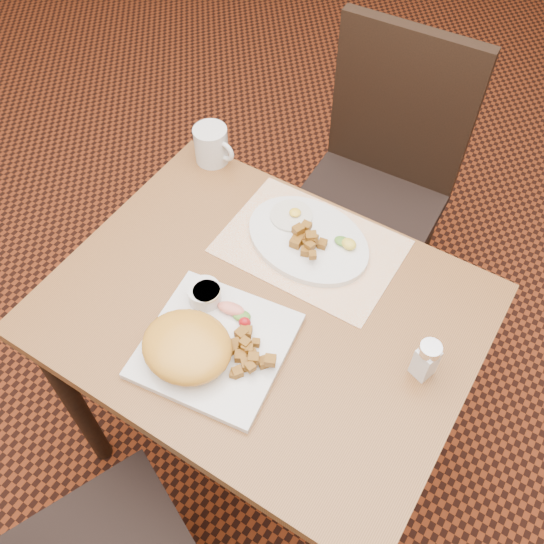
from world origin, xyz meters
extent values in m
plane|color=black|center=(0.00, 0.00, 0.00)|extent=(8.00, 8.00, 0.00)
cube|color=brown|center=(0.00, 0.00, 0.73)|extent=(0.90, 0.70, 0.03)
cylinder|color=black|center=(-0.40, -0.30, 0.36)|extent=(0.05, 0.05, 0.71)
cylinder|color=black|center=(-0.40, 0.30, 0.36)|extent=(0.05, 0.05, 0.71)
cylinder|color=black|center=(0.40, 0.30, 0.36)|extent=(0.05, 0.05, 0.71)
cylinder|color=black|center=(-0.11, -0.37, 0.21)|extent=(0.04, 0.04, 0.42)
cube|color=black|center=(-0.03, 0.62, 0.45)|extent=(0.44, 0.44, 0.05)
cylinder|color=black|center=(0.14, 0.80, 0.21)|extent=(0.04, 0.04, 0.42)
cylinder|color=black|center=(0.15, 0.44, 0.21)|extent=(0.04, 0.04, 0.42)
cylinder|color=black|center=(-0.22, 0.79, 0.21)|extent=(0.04, 0.04, 0.42)
cylinder|color=black|center=(-0.20, 0.43, 0.21)|extent=(0.04, 0.04, 0.42)
cube|color=black|center=(-0.04, 0.82, 0.72)|extent=(0.42, 0.06, 0.50)
cube|color=white|center=(0.00, 0.20, 0.75)|extent=(0.40, 0.28, 0.00)
cube|color=silver|center=(-0.03, -0.13, 0.76)|extent=(0.32, 0.32, 0.02)
ellipsoid|color=gold|center=(-0.06, -0.18, 0.80)|extent=(0.18, 0.17, 0.07)
ellipsoid|color=gold|center=(-0.03, -0.20, 0.78)|extent=(0.07, 0.07, 0.03)
ellipsoid|color=gold|center=(-0.12, -0.15, 0.78)|extent=(0.07, 0.07, 0.03)
cylinder|color=silver|center=(-0.11, -0.06, 0.79)|extent=(0.07, 0.07, 0.04)
cylinder|color=beige|center=(-0.10, -0.06, 0.80)|extent=(0.06, 0.06, 0.01)
ellipsoid|color=#387223|center=(-0.02, -0.05, 0.77)|extent=(0.05, 0.04, 0.01)
ellipsoid|color=red|center=(0.00, -0.07, 0.78)|extent=(0.03, 0.03, 0.03)
ellipsoid|color=#F28C72|center=(-0.04, -0.05, 0.78)|extent=(0.06, 0.04, 0.02)
cylinder|color=white|center=(-0.07, 0.24, 0.77)|extent=(0.10, 0.10, 0.01)
ellipsoid|color=yellow|center=(-0.07, 0.25, 0.78)|extent=(0.03, 0.03, 0.01)
ellipsoid|color=#387223|center=(0.07, 0.23, 0.78)|extent=(0.04, 0.03, 0.01)
ellipsoid|color=yellow|center=(0.08, 0.23, 0.78)|extent=(0.04, 0.04, 0.02)
cube|color=white|center=(0.35, 0.04, 0.79)|extent=(0.05, 0.05, 0.08)
cylinder|color=silver|center=(0.35, 0.04, 0.84)|extent=(0.05, 0.05, 0.02)
cylinder|color=silver|center=(-0.36, 0.32, 0.80)|extent=(0.09, 0.09, 0.10)
torus|color=silver|center=(-0.31, 0.32, 0.80)|extent=(0.06, 0.02, 0.06)
cube|color=#925D17|center=(0.01, -0.09, 0.78)|extent=(0.03, 0.03, 0.02)
cube|color=#925D17|center=(0.06, -0.14, 0.78)|extent=(0.03, 0.03, 0.02)
cube|color=#925D17|center=(0.05, -0.12, 0.77)|extent=(0.02, 0.02, 0.02)
cube|color=#925D17|center=(0.04, -0.12, 0.79)|extent=(0.02, 0.02, 0.01)
cube|color=#925D17|center=(0.10, -0.12, 0.79)|extent=(0.03, 0.03, 0.02)
cube|color=#925D17|center=(0.01, -0.12, 0.77)|extent=(0.03, 0.03, 0.02)
cube|color=#925D17|center=(0.08, -0.12, 0.78)|extent=(0.03, 0.03, 0.02)
cube|color=#925D17|center=(0.05, -0.17, 0.77)|extent=(0.03, 0.03, 0.02)
cube|color=#925D17|center=(0.07, -0.15, 0.79)|extent=(0.02, 0.02, 0.02)
cube|color=#925D17|center=(0.07, -0.13, 0.79)|extent=(0.03, 0.03, 0.02)
cube|color=#925D17|center=(0.05, -0.09, 0.77)|extent=(0.02, 0.02, 0.02)
cube|color=#925D17|center=(0.01, -0.13, 0.77)|extent=(0.03, 0.03, 0.02)
cube|color=#925D17|center=(0.01, -0.08, 0.78)|extent=(0.03, 0.03, 0.02)
cube|color=#925D17|center=(0.05, -0.17, 0.77)|extent=(0.02, 0.02, 0.01)
cube|color=#925D17|center=(0.04, -0.14, 0.78)|extent=(0.03, 0.03, 0.02)
cube|color=#925D17|center=(0.03, -0.11, 0.79)|extent=(0.02, 0.02, 0.02)
cube|color=#925D17|center=(0.05, -0.12, 0.79)|extent=(0.02, 0.02, 0.01)
cube|color=#925D17|center=(0.02, -0.11, 0.77)|extent=(0.02, 0.02, 0.01)
cube|color=#925D17|center=(0.05, -0.13, 0.77)|extent=(0.02, 0.02, 0.01)
cube|color=#925D17|center=(-0.01, 0.19, 0.78)|extent=(0.03, 0.03, 0.02)
cube|color=#925D17|center=(0.01, 0.19, 0.80)|extent=(0.03, 0.03, 0.02)
cube|color=#925D17|center=(0.02, 0.17, 0.79)|extent=(0.02, 0.02, 0.02)
cube|color=#925D17|center=(0.01, 0.19, 0.80)|extent=(0.02, 0.02, 0.02)
cube|color=#925D17|center=(0.01, 0.19, 0.78)|extent=(0.03, 0.03, 0.02)
cube|color=#925D17|center=(0.02, 0.19, 0.79)|extent=(0.03, 0.03, 0.02)
cube|color=#925D17|center=(0.00, 0.18, 0.78)|extent=(0.02, 0.02, 0.02)
cube|color=#925D17|center=(0.03, 0.20, 0.78)|extent=(0.02, 0.02, 0.02)
cube|color=#925D17|center=(0.01, 0.18, 0.78)|extent=(0.02, 0.02, 0.02)
cube|color=#925D17|center=(-0.03, 0.19, 0.80)|extent=(0.03, 0.03, 0.02)
cube|color=#925D17|center=(0.01, 0.19, 0.78)|extent=(0.03, 0.03, 0.02)
cube|color=#925D17|center=(-0.02, 0.17, 0.78)|extent=(0.03, 0.03, 0.02)
cube|color=#925D17|center=(0.04, 0.15, 0.79)|extent=(0.02, 0.02, 0.01)
cube|color=#925D17|center=(-0.02, 0.22, 0.79)|extent=(0.02, 0.02, 0.02)
cube|color=#925D17|center=(0.01, 0.20, 0.78)|extent=(0.02, 0.03, 0.02)
cube|color=#925D17|center=(0.01, 0.16, 0.78)|extent=(0.02, 0.02, 0.02)
cube|color=#925D17|center=(-0.02, 0.18, 0.78)|extent=(0.02, 0.02, 0.02)
camera|label=1|loc=(0.40, -0.60, 1.83)|focal=40.00mm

